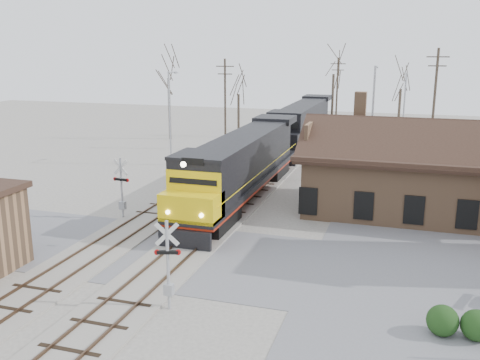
% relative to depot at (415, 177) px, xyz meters
% --- Properties ---
extents(ground, '(140.00, 140.00, 0.00)m').
position_rel_depot_xyz_m(ground, '(-11.99, -12.00, -2.41)').
color(ground, '#A8A297').
rests_on(ground, ground).
extents(road, '(60.00, 9.00, 0.03)m').
position_rel_depot_xyz_m(road, '(-11.99, -12.00, -2.39)').
color(road, slate).
rests_on(road, ground).
extents(track_main, '(3.40, 90.00, 0.24)m').
position_rel_depot_xyz_m(track_main, '(-11.99, 3.00, -2.34)').
color(track_main, '#A8A297').
rests_on(track_main, ground).
extents(track_siding, '(3.40, 90.00, 0.24)m').
position_rel_depot_xyz_m(track_siding, '(-16.49, 3.00, -2.34)').
color(track_siding, '#A8A297').
rests_on(track_siding, ground).
extents(depot, '(15.20, 9.31, 7.90)m').
position_rel_depot_xyz_m(depot, '(0.00, 0.00, 0.00)').
color(depot, '#8A6547').
rests_on(depot, ground).
extents(locomotive_lead, '(3.32, 22.22, 4.94)m').
position_rel_depot_xyz_m(locomotive_lead, '(-11.99, -0.87, 0.19)').
color(locomotive_lead, black).
rests_on(locomotive_lead, ground).
extents(locomotive_trailing, '(3.32, 22.22, 4.67)m').
position_rel_depot_xyz_m(locomotive_trailing, '(-11.99, 21.62, 0.19)').
color(locomotive_trailing, black).
rests_on(locomotive_trailing, ground).
extents(crossbuck_near, '(1.11, 0.40, 3.96)m').
position_rel_depot_xyz_m(crossbuck_near, '(-9.93, -17.75, -0.54)').
color(crossbuck_near, '#A5A8AD').
rests_on(crossbuck_near, ground).
extents(crossbuck_far, '(1.16, 0.31, 4.07)m').
position_rel_depot_xyz_m(crossbuck_far, '(-18.05, -7.33, -0.50)').
color(crossbuck_far, '#A5A8AD').
rests_on(crossbuck_far, ground).
extents(hedge_a, '(1.23, 1.23, 1.23)m').
position_rel_depot_xyz_m(hedge_a, '(1.10, -16.56, -1.79)').
color(hedge_a, '#193210').
rests_on(hedge_a, ground).
extents(hedge_b, '(1.21, 1.21, 1.21)m').
position_rel_depot_xyz_m(hedge_b, '(2.32, -16.54, -1.80)').
color(hedge_b, '#193210').
rests_on(hedge_b, ground).
extents(streetlight_a, '(0.25, 2.04, 8.76)m').
position_rel_depot_xyz_m(streetlight_a, '(-21.99, 8.91, 2.51)').
color(streetlight_a, '#A5A8AD').
rests_on(streetlight_a, ground).
extents(streetlight_b, '(0.25, 2.04, 9.50)m').
position_rel_depot_xyz_m(streetlight_b, '(-3.50, 7.87, 2.88)').
color(streetlight_b, '#A5A8AD').
rests_on(streetlight_b, ground).
extents(streetlight_c, '(0.25, 2.04, 8.27)m').
position_rel_depot_xyz_m(streetlight_c, '(-1.23, 24.31, 2.26)').
color(streetlight_c, '#A5A8AD').
rests_on(streetlight_c, ground).
extents(utility_pole_a, '(2.00, 0.24, 9.76)m').
position_rel_depot_xyz_m(utility_pole_a, '(-19.66, 17.88, 2.70)').
color(utility_pole_a, '#382D23').
rests_on(utility_pole_a, ground).
extents(utility_pole_b, '(2.00, 0.24, 9.62)m').
position_rel_depot_xyz_m(utility_pole_b, '(-9.98, 35.42, 2.63)').
color(utility_pole_b, '#382D23').
rests_on(utility_pole_b, ground).
extents(utility_pole_c, '(2.00, 0.24, 10.87)m').
position_rel_depot_xyz_m(utility_pole_c, '(1.46, 15.78, 3.26)').
color(utility_pole_c, '#382D23').
rests_on(utility_pole_c, ground).
extents(tree_a, '(4.89, 4.89, 11.98)m').
position_rel_depot_xyz_m(tree_a, '(-28.40, 22.49, 6.13)').
color(tree_a, '#382D23').
rests_on(tree_a, ground).
extents(tree_b, '(3.53, 3.53, 8.65)m').
position_rel_depot_xyz_m(tree_b, '(-20.94, 26.66, 3.74)').
color(tree_b, '#382D23').
rests_on(tree_b, ground).
extents(tree_c, '(5.05, 5.05, 12.36)m').
position_rel_depot_xyz_m(tree_c, '(-10.31, 33.79, 6.40)').
color(tree_c, '#382D23').
rests_on(tree_c, ground).
extents(tree_d, '(3.99, 3.99, 9.77)m').
position_rel_depot_xyz_m(tree_d, '(-1.83, 31.79, 4.55)').
color(tree_d, '#382D23').
rests_on(tree_d, ground).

